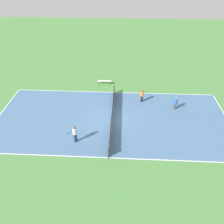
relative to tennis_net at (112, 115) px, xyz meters
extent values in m
plane|color=#518E47|center=(0.00, 0.00, -0.53)|extent=(80.00, 80.00, 0.00)
cube|color=#4C729E|center=(0.00, 0.00, -0.52)|extent=(10.30, 23.27, 0.02)
cube|color=white|center=(-5.10, 0.00, -0.51)|extent=(0.10, 23.27, 0.00)
cube|color=white|center=(5.10, 0.00, -0.51)|extent=(0.10, 23.27, 0.00)
cube|color=white|center=(0.00, -11.59, -0.51)|extent=(10.30, 0.10, 0.00)
cube|color=white|center=(0.00, 0.00, -0.51)|extent=(10.30, 0.10, 0.00)
cylinder|color=black|center=(-5.00, 0.00, -0.01)|extent=(0.10, 0.10, 1.00)
cylinder|color=black|center=(5.00, 0.00, -0.01)|extent=(0.10, 0.10, 1.00)
cube|color=black|center=(0.00, 0.00, -0.03)|extent=(10.00, 0.03, 0.95)
cube|color=white|center=(0.00, 0.00, 0.41)|extent=(10.00, 0.04, 0.06)
cube|color=silver|center=(-7.09, -1.34, -0.10)|extent=(0.36, 1.74, 0.04)
cylinder|color=#4C4C51|center=(-7.09, -2.06, -0.32)|extent=(0.08, 0.08, 0.41)
cylinder|color=#4C4C51|center=(-7.09, -0.62, -0.32)|extent=(0.08, 0.08, 0.41)
cube|color=#4C4C51|center=(-2.13, 6.59, -0.16)|extent=(0.26, 0.21, 0.69)
cylinder|color=blue|center=(-2.13, 6.59, 0.42)|extent=(0.37, 0.37, 0.48)
sphere|color=#A87A56|center=(-2.13, 6.59, 0.76)|extent=(0.21, 0.21, 0.21)
cylinder|color=#262626|center=(-1.81, 6.59, 0.54)|extent=(0.28, 0.04, 0.03)
torus|color=black|center=(-1.53, 6.60, 0.54)|extent=(0.31, 0.31, 0.02)
cube|color=navy|center=(3.34, -3.04, -0.07)|extent=(0.32, 0.32, 0.87)
cylinder|color=silver|center=(3.34, -3.04, 0.67)|extent=(0.51, 0.51, 0.61)
sphere|color=brown|center=(3.34, -3.04, 1.11)|extent=(0.26, 0.26, 0.26)
cylinder|color=#262626|center=(3.55, -3.28, 0.82)|extent=(0.21, 0.23, 0.03)
torus|color=black|center=(3.74, -3.49, 0.82)|extent=(0.43, 0.43, 0.02)
cube|color=black|center=(-3.35, 3.14, -0.14)|extent=(0.28, 0.23, 0.73)
cylinder|color=orange|center=(-3.35, 3.14, 0.48)|extent=(0.41, 0.41, 0.51)
sphere|color=brown|center=(-3.35, 3.14, 0.85)|extent=(0.22, 0.22, 0.22)
cylinder|color=#262626|center=(-3.66, 3.10, 0.61)|extent=(0.28, 0.07, 0.03)
torus|color=black|center=(-3.94, 3.06, 0.61)|extent=(0.34, 0.34, 0.02)
sphere|color=#CCE033|center=(-0.78, -6.36, -0.47)|extent=(0.07, 0.07, 0.07)
sphere|color=#CCE033|center=(3.93, -3.98, -0.47)|extent=(0.07, 0.07, 0.07)
camera|label=1|loc=(17.11, 0.89, 13.18)|focal=35.00mm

